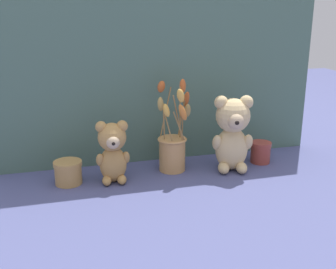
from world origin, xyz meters
TOP-DOWN VIEW (x-y plane):
  - ground_plane at (0.00, 0.00)m, footprint 4.00×4.00m
  - backdrop_wall at (0.00, 0.17)m, footprint 1.20×0.02m
  - teddy_bear_large at (0.22, -0.00)m, footprint 0.15×0.13m
  - teddy_bear_medium at (-0.19, 0.00)m, footprint 0.11×0.10m
  - flower_vase at (0.02, 0.05)m, footprint 0.12×0.15m
  - decorative_tin_tall at (-0.33, 0.03)m, footprint 0.09×0.09m
  - decorative_tin_short at (0.35, 0.03)m, footprint 0.07×0.07m

SIDE VIEW (x-z plane):
  - ground_plane at x=0.00m, z-range 0.00..0.00m
  - decorative_tin_tall at x=-0.33m, z-range 0.00..0.08m
  - decorative_tin_short at x=0.35m, z-range 0.00..0.08m
  - flower_vase at x=0.02m, z-range -0.07..0.25m
  - teddy_bear_medium at x=-0.19m, z-range 0.00..0.21m
  - teddy_bear_large at x=0.22m, z-range 0.01..0.27m
  - backdrop_wall at x=0.00m, z-range 0.00..0.64m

